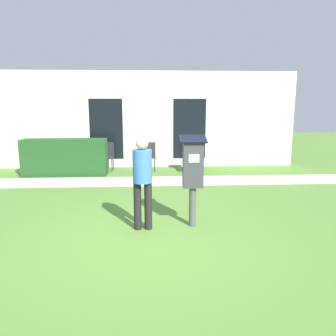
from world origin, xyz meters
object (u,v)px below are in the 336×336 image
(parking_meter, at_px, (193,169))
(outdoor_chair_right, at_px, (192,155))
(outdoor_chair_middle, at_px, (149,154))
(person_standing, at_px, (142,176))
(outdoor_chair_left, at_px, (107,154))

(parking_meter, bearing_deg, outdoor_chair_right, 82.88)
(parking_meter, xyz_separation_m, outdoor_chair_right, (0.59, 4.70, -0.49))
(outdoor_chair_middle, bearing_deg, outdoor_chair_right, -24.48)
(parking_meter, height_order, outdoor_chair_right, parking_meter)
(outdoor_chair_middle, height_order, outdoor_chair_right, same)
(person_standing, relative_size, outdoor_chair_right, 1.76)
(person_standing, height_order, outdoor_chair_left, person_standing)
(person_standing, bearing_deg, outdoor_chair_left, 96.36)
(outdoor_chair_left, xyz_separation_m, outdoor_chair_right, (2.71, -0.41, 0.00))
(outdoor_chair_left, bearing_deg, outdoor_chair_middle, 2.39)
(outdoor_chair_left, bearing_deg, person_standing, -73.21)
(outdoor_chair_right, bearing_deg, person_standing, -96.54)
(parking_meter, distance_m, outdoor_chair_right, 4.76)
(person_standing, height_order, outdoor_chair_right, person_standing)
(person_standing, distance_m, outdoor_chair_middle, 5.21)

